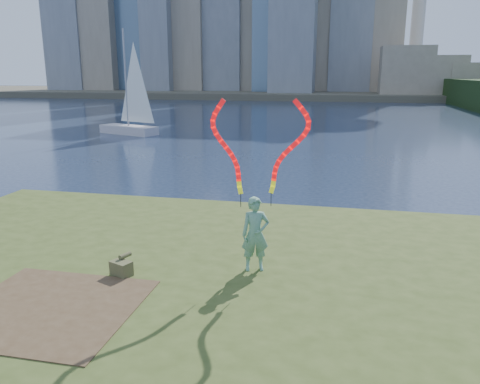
# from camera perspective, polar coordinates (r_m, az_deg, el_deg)

# --- Properties ---
(ground) EXTENTS (320.00, 320.00, 0.00)m
(ground) POSITION_cam_1_polar(r_m,az_deg,el_deg) (11.70, -3.63, -11.21)
(ground) COLOR #17233B
(ground) RESTS_ON ground
(grassy_knoll) EXTENTS (20.00, 18.00, 0.80)m
(grassy_knoll) POSITION_cam_1_polar(r_m,az_deg,el_deg) (9.61, -7.48, -15.10)
(grassy_knoll) COLOR #3A4A1A
(grassy_knoll) RESTS_ON ground
(dirt_patch) EXTENTS (3.20, 3.00, 0.02)m
(dirt_patch) POSITION_cam_1_polar(r_m,az_deg,el_deg) (9.61, -22.26, -12.93)
(dirt_patch) COLOR #47331E
(dirt_patch) RESTS_ON grassy_knoll
(far_shore) EXTENTS (320.00, 40.00, 1.20)m
(far_shore) POSITION_cam_1_polar(r_m,az_deg,el_deg) (105.28, 10.75, 11.72)
(far_shore) COLOR brown
(far_shore) RESTS_ON ground
(woman_with_ribbons) EXTENTS (1.97, 0.72, 4.04)m
(woman_with_ribbons) POSITION_cam_1_polar(r_m,az_deg,el_deg) (10.08, 1.92, -2.00)
(woman_with_ribbons) COLOR #15693B
(woman_with_ribbons) RESTS_ON grassy_knoll
(canvas_bag) EXTENTS (0.52, 0.59, 0.42)m
(canvas_bag) POSITION_cam_1_polar(r_m,az_deg,el_deg) (10.51, -14.23, -8.90)
(canvas_bag) COLOR #4A4827
(canvas_bag) RESTS_ON grassy_knoll
(sailboat) EXTENTS (5.57, 3.47, 8.54)m
(sailboat) POSITION_cam_1_polar(r_m,az_deg,el_deg) (40.54, -13.21, 8.94)
(sailboat) COLOR silver
(sailboat) RESTS_ON ground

